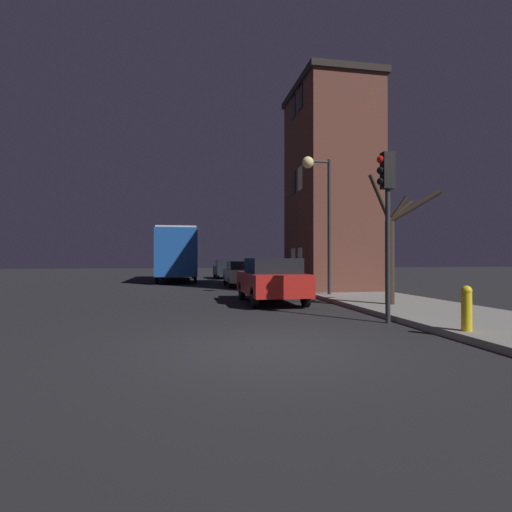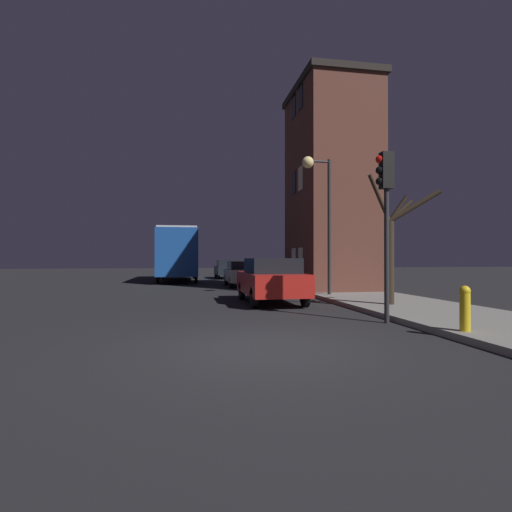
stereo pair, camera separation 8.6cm
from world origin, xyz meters
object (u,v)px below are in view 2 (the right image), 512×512
Objects in this scene: bus at (178,251)px; car_near_lane at (271,279)px; bare_tree at (393,245)px; traffic_light at (385,200)px; fire_hydrant at (465,307)px; car_far_lane at (228,269)px; car_mid_lane at (242,273)px; streetlamp at (319,194)px.

car_near_lane is at bearing -76.89° from bus.
bare_tree is 0.43× the size of bus.
fire_hydrant is (0.64, -2.00, -2.40)m from traffic_light.
car_near_lane is 0.98× the size of car_far_lane.
car_near_lane is at bearing 146.63° from bare_tree.
traffic_light is 3.19m from bare_tree.
bare_tree is 4.86m from fire_hydrant.
bus is 4.95m from car_far_lane.
bus is (-6.95, 17.35, 0.14)m from bare_tree.
car_mid_lane is (3.70, -6.49, -1.39)m from bus.
bus is 15.54m from car_near_lane.
traffic_light is 3.19m from fire_hydrant.
traffic_light is at bearing -69.26° from car_near_lane.
car_far_lane is (-1.92, 16.46, -3.40)m from streetlamp.
bus is 2.16× the size of car_far_lane.
car_far_lane is (3.87, 2.78, -1.36)m from bus.
fire_hydrant is (2.27, -15.42, -0.13)m from car_mid_lane.
car_far_lane is at bearing 98.72° from bare_tree.
car_mid_lane is at bearing 106.66° from bare_tree.
car_near_lane is 4.67× the size of fire_hydrant.
traffic_light is 22.85m from car_far_lane.
car_far_lane is (-3.09, 20.13, -1.22)m from bare_tree.
bare_tree is at bearing -73.34° from car_mid_lane.
streetlamp is at bearing 107.65° from bare_tree.
car_mid_lane is at bearing 98.38° from fire_hydrant.
bus is (-5.34, 19.90, -0.88)m from traffic_light.
bare_tree is at bearing 57.71° from traffic_light.
car_mid_lane is 0.90× the size of car_far_lane.
car_mid_lane reaches higher than fire_hydrant.
bus is at bearing 112.93° from streetlamp.
streetlamp is 0.59× the size of bus.
bus is at bearing 103.11° from car_near_lane.
car_mid_lane is at bearing 88.74° from car_near_lane.
car_near_lane reaches higher than car_mid_lane.
bare_tree is 4.48× the size of fire_hydrant.
streetlamp is at bearing 85.92° from traffic_light.
car_near_lane reaches higher than fire_hydrant.
streetlamp is 16.91m from car_far_lane.
bare_tree reaches higher than fire_hydrant.
traffic_light reaches higher than bus.
bare_tree is 11.41m from car_mid_lane.
fire_hydrant is at bearing -88.67° from streetlamp.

